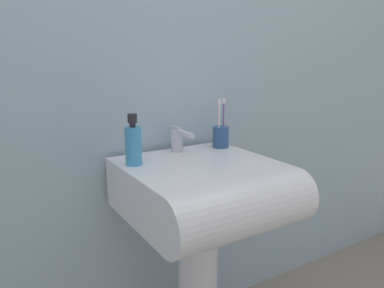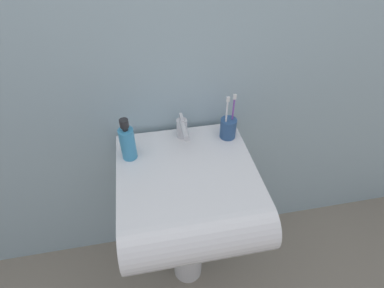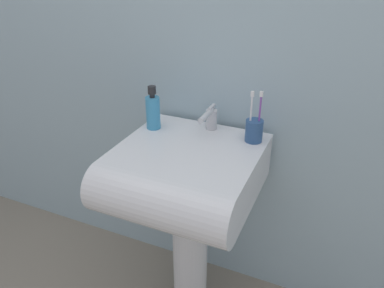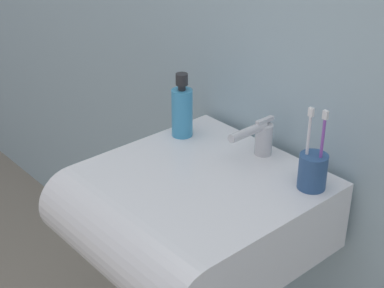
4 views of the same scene
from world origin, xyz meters
name	(u,v)px [view 3 (image 3 of 4)]	position (x,y,z in m)	size (l,w,h in m)	color
wall_back	(219,23)	(0.00, 0.27, 1.20)	(5.00, 0.05, 2.40)	#9EB7C1
sink_pedestal	(190,249)	(0.00, 0.00, 0.31)	(0.15, 0.15, 0.63)	white
sink_basin	(183,177)	(0.00, -0.06, 0.72)	(0.51, 0.55, 0.18)	white
faucet	(210,118)	(0.01, 0.16, 0.86)	(0.04, 0.15, 0.10)	silver
toothbrush_cup	(254,130)	(0.20, 0.14, 0.85)	(0.07, 0.07, 0.20)	#2D5184
soap_bottle	(153,111)	(-0.20, 0.09, 0.88)	(0.06, 0.06, 0.18)	#3F99CC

